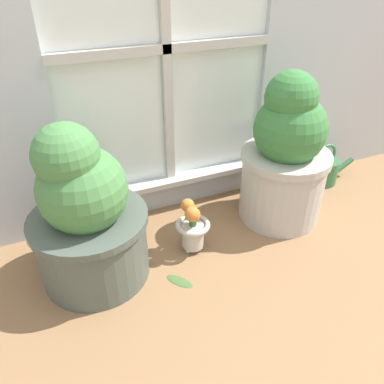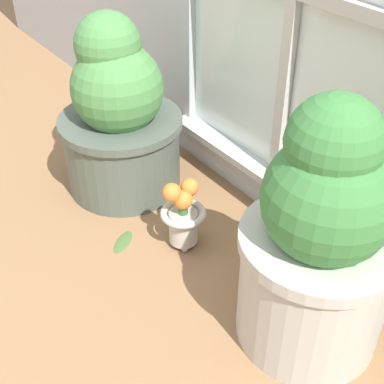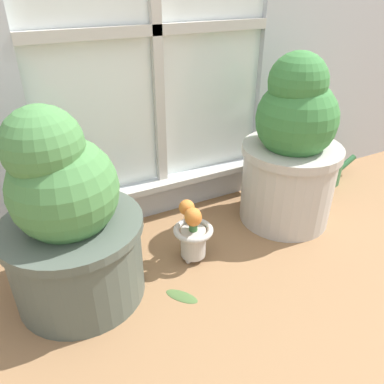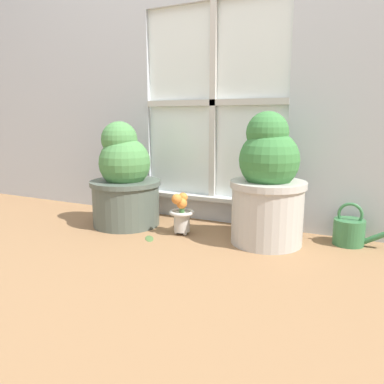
{
  "view_description": "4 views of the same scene",
  "coord_description": "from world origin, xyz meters",
  "px_view_note": "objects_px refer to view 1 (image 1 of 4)",
  "views": [
    {
      "loc": [
        -0.5,
        -0.9,
        1.04
      ],
      "look_at": [
        -0.04,
        0.17,
        0.28
      ],
      "focal_mm": 35.0,
      "sensor_mm": 36.0,
      "label": 1
    },
    {
      "loc": [
        0.98,
        -0.55,
        1.12
      ],
      "look_at": [
        -0.02,
        0.19,
        0.2
      ],
      "focal_mm": 50.0,
      "sensor_mm": 36.0,
      "label": 2
    },
    {
      "loc": [
        -0.52,
        -0.75,
        0.87
      ],
      "look_at": [
        -0.02,
        0.21,
        0.25
      ],
      "focal_mm": 35.0,
      "sensor_mm": 36.0,
      "label": 3
    },
    {
      "loc": [
        0.89,
        -1.59,
        0.63
      ],
      "look_at": [
        -0.0,
        0.22,
        0.23
      ],
      "focal_mm": 35.0,
      "sensor_mm": 36.0,
      "label": 4
    }
  ],
  "objects_px": {
    "flower_vase": "(192,226)",
    "watering_can": "(323,169)",
    "potted_plant_left": "(87,217)",
    "potted_plant_right": "(286,157)"
  },
  "relations": [
    {
      "from": "flower_vase",
      "to": "watering_can",
      "type": "distance_m",
      "value": 0.87
    },
    {
      "from": "watering_can",
      "to": "flower_vase",
      "type": "bearing_deg",
      "value": -165.43
    },
    {
      "from": "potted_plant_left",
      "to": "watering_can",
      "type": "bearing_deg",
      "value": 9.16
    },
    {
      "from": "flower_vase",
      "to": "potted_plant_right",
      "type": "bearing_deg",
      "value": 7.69
    },
    {
      "from": "potted_plant_right",
      "to": "flower_vase",
      "type": "relative_size",
      "value": 2.88
    },
    {
      "from": "potted_plant_right",
      "to": "watering_can",
      "type": "xyz_separation_m",
      "value": [
        0.39,
        0.16,
        -0.23
      ]
    },
    {
      "from": "flower_vase",
      "to": "watering_can",
      "type": "bearing_deg",
      "value": 14.57
    },
    {
      "from": "potted_plant_left",
      "to": "watering_can",
      "type": "height_order",
      "value": "potted_plant_left"
    },
    {
      "from": "potted_plant_right",
      "to": "watering_can",
      "type": "height_order",
      "value": "potted_plant_right"
    },
    {
      "from": "potted_plant_left",
      "to": "potted_plant_right",
      "type": "height_order",
      "value": "potted_plant_right"
    }
  ]
}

